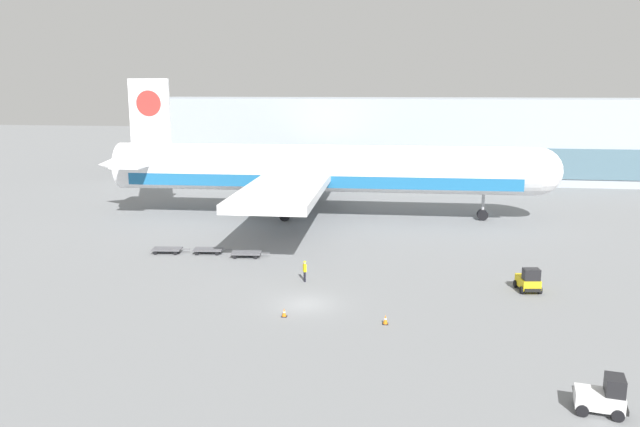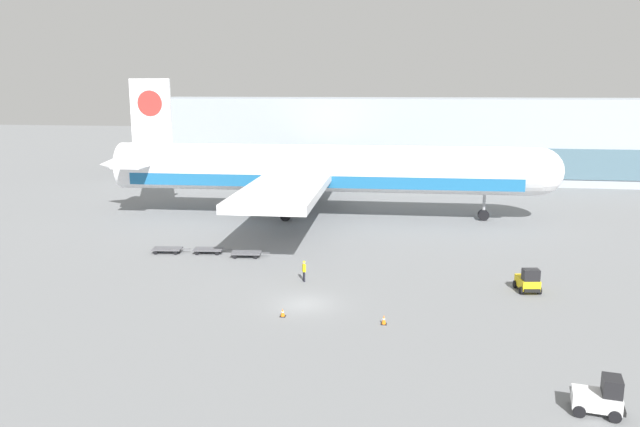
{
  "view_description": "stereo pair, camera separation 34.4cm",
  "coord_description": "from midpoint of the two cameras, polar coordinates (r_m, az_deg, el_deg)",
  "views": [
    {
      "loc": [
        7.44,
        -43.86,
        16.06
      ],
      "look_at": [
        -0.99,
        14.49,
        4.0
      ],
      "focal_mm": 35.0,
      "sensor_mm": 36.0,
      "label": 1
    },
    {
      "loc": [
        7.78,
        -43.81,
        16.06
      ],
      "look_at": [
        -0.99,
        14.49,
        4.0
      ],
      "focal_mm": 35.0,
      "sensor_mm": 36.0,
      "label": 2
    }
  ],
  "objects": [
    {
      "name": "baggage_dolly_lead",
      "position": [
        62.99,
        -13.63,
        -3.18
      ],
      "size": [
        3.76,
        1.8,
        0.48
      ],
      "rotation": [
        0.0,
        0.0,
        0.11
      ],
      "color": "#56565B",
      "rests_on": "ground_plane"
    },
    {
      "name": "traffic_cone_near",
      "position": [
        44.86,
        -3.21,
        -9.04
      ],
      "size": [
        0.4,
        0.4,
        0.6
      ],
      "color": "black",
      "rests_on": "ground_plane"
    },
    {
      "name": "traffic_cone_far",
      "position": [
        43.65,
        6.09,
        -9.63
      ],
      "size": [
        0.4,
        0.4,
        0.67
      ],
      "color": "black",
      "rests_on": "ground_plane"
    },
    {
      "name": "baggage_dolly_second",
      "position": [
        62.0,
        -10.0,
        -3.26
      ],
      "size": [
        3.76,
        1.8,
        0.48
      ],
      "rotation": [
        0.0,
        0.0,
        0.11
      ],
      "color": "#56565B",
      "rests_on": "ground_plane"
    },
    {
      "name": "baggage_tug_mid",
      "position": [
        35.3,
        24.53,
        -15.03
      ],
      "size": [
        2.65,
        1.98,
        2.0
      ],
      "rotation": [
        0.0,
        0.0,
        -0.17
      ],
      "color": "silver",
      "rests_on": "ground_plane"
    },
    {
      "name": "terminal_building",
      "position": [
        113.32,
        7.14,
        6.88
      ],
      "size": [
        90.0,
        18.2,
        14.0
      ],
      "color": "#9EA8B2",
      "rests_on": "ground_plane"
    },
    {
      "name": "ground_crew_near",
      "position": [
        52.23,
        -1.28,
        -5.12
      ],
      "size": [
        0.35,
        0.52,
        1.81
      ],
      "rotation": [
        0.0,
        0.0,
        2.01
      ],
      "color": "black",
      "rests_on": "ground_plane"
    },
    {
      "name": "ground_plane",
      "position": [
        47.3,
        -1.23,
        -8.29
      ],
      "size": [
        400.0,
        400.0,
        0.0
      ],
      "primitive_type": "plane",
      "color": "slate"
    },
    {
      "name": "airplane_main",
      "position": [
        77.6,
        -0.2,
        3.99
      ],
      "size": [
        58.09,
        48.2,
        17.0
      ],
      "rotation": [
        0.0,
        0.0,
        0.03
      ],
      "color": "white",
      "rests_on": "ground_plane"
    },
    {
      "name": "baggage_dolly_third",
      "position": [
        60.16,
        -6.58,
        -3.62
      ],
      "size": [
        3.76,
        1.8,
        0.48
      ],
      "rotation": [
        0.0,
        0.0,
        0.11
      ],
      "color": "#56565B",
      "rests_on": "ground_plane"
    },
    {
      "name": "baggage_tug_foreground",
      "position": [
        52.52,
        18.69,
        -5.87
      ],
      "size": [
        1.95,
        2.63,
        2.0
      ],
      "rotation": [
        0.0,
        0.0,
        -1.42
      ],
      "color": "yellow",
      "rests_on": "ground_plane"
    }
  ]
}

